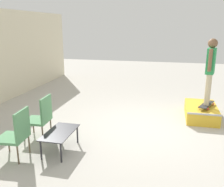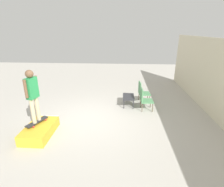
# 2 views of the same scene
# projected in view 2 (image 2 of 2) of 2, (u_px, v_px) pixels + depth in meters

# --- Properties ---
(ground_plane) EXTENTS (24.00, 24.00, 0.00)m
(ground_plane) POSITION_uv_depth(u_px,v_px,m) (88.00, 120.00, 6.77)
(ground_plane) COLOR #B7B2A8
(skate_ramp_box) EXTENTS (1.43, 0.82, 0.37)m
(skate_ramp_box) POSITION_uv_depth(u_px,v_px,m) (40.00, 130.00, 5.74)
(skate_ramp_box) COLOR gold
(skate_ramp_box) RESTS_ON ground_plane
(skateboard_on_ramp) EXTENTS (0.84, 0.50, 0.07)m
(skateboard_on_ramp) POSITION_uv_depth(u_px,v_px,m) (37.00, 122.00, 5.76)
(skateboard_on_ramp) COLOR #2D2D2D
(skateboard_on_ramp) RESTS_ON skate_ramp_box
(person_skater) EXTENTS (0.56, 0.28, 1.72)m
(person_skater) POSITION_uv_depth(u_px,v_px,m) (32.00, 92.00, 5.41)
(person_skater) COLOR #C6B793
(person_skater) RESTS_ON skateboard_on_ramp
(coffee_table) EXTENTS (0.94, 0.51, 0.41)m
(coffee_table) POSITION_uv_depth(u_px,v_px,m) (128.00, 97.00, 7.99)
(coffee_table) COLOR #2D2D33
(coffee_table) RESTS_ON ground_plane
(patio_chair_left) EXTENTS (0.56, 0.56, 0.97)m
(patio_chair_left) POSITION_uv_depth(u_px,v_px,m) (142.00, 91.00, 8.32)
(patio_chair_left) COLOR brown
(patio_chair_left) RESTS_ON ground_plane
(patio_chair_right) EXTENTS (0.55, 0.55, 0.97)m
(patio_chair_right) POSITION_uv_depth(u_px,v_px,m) (145.00, 98.00, 7.46)
(patio_chair_right) COLOR brown
(patio_chair_right) RESTS_ON ground_plane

